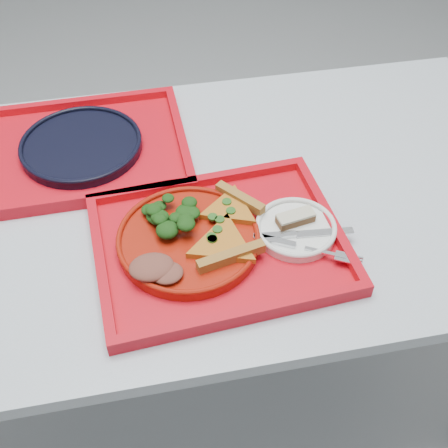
{
  "coord_description": "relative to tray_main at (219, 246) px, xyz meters",
  "views": [
    {
      "loc": [
        -0.04,
        -0.82,
        1.54
      ],
      "look_at": [
        0.09,
        -0.12,
        0.78
      ],
      "focal_mm": 45.0,
      "sensor_mm": 36.0,
      "label": 1
    }
  ],
  "objects": [
    {
      "name": "tray_far",
      "position": [
        -0.24,
        0.32,
        0.0
      ],
      "size": [
        0.46,
        0.36,
        0.01
      ],
      "primitive_type": "cube",
      "rotation": [
        0.0,
        0.0,
        0.02
      ],
      "color": "red",
      "rests_on": "table"
    },
    {
      "name": "navy_plate",
      "position": [
        -0.24,
        0.32,
        0.01
      ],
      "size": [
        0.26,
        0.26,
        0.02
      ],
      "primitive_type": "cylinder",
      "color": "black",
      "rests_on": "tray_far"
    },
    {
      "name": "knife",
      "position": [
        0.15,
        -0.02,
        0.02
      ],
      "size": [
        0.19,
        0.03,
        0.01
      ],
      "primitive_type": "cube",
      "rotation": [
        0.0,
        0.0,
        -0.09
      ],
      "color": "silver",
      "rests_on": "side_plate"
    },
    {
      "name": "ground",
      "position": [
        -0.08,
        0.15,
        -0.76
      ],
      "size": [
        10.0,
        10.0,
        0.0
      ],
      "primitive_type": "plane",
      "color": "#999DA1",
      "rests_on": "ground"
    },
    {
      "name": "table",
      "position": [
        -0.08,
        0.15,
        -0.08
      ],
      "size": [
        1.6,
        0.8,
        0.75
      ],
      "color": "#ABB5C0",
      "rests_on": "ground"
    },
    {
      "name": "pizza_slice_b",
      "position": [
        0.03,
        0.06,
        0.03
      ],
      "size": [
        0.16,
        0.16,
        0.02
      ],
      "primitive_type": null,
      "rotation": [
        0.0,
        0.0,
        3.83
      ],
      "color": "gold",
      "rests_on": "dinner_plate"
    },
    {
      "name": "side_plate",
      "position": [
        0.14,
        -0.0,
        0.01
      ],
      "size": [
        0.15,
        0.15,
        0.01
      ],
      "primitive_type": "cylinder",
      "color": "white",
      "rests_on": "tray_main"
    },
    {
      "name": "salad_heap",
      "position": [
        -0.08,
        0.06,
        0.05
      ],
      "size": [
        0.1,
        0.09,
        0.05
      ],
      "primitive_type": "ellipsoid",
      "color": "black",
      "rests_on": "dinner_plate"
    },
    {
      "name": "dinner_plate",
      "position": [
        -0.05,
        0.01,
        0.02
      ],
      "size": [
        0.26,
        0.26,
        0.02
      ],
      "primitive_type": "cylinder",
      "color": "#99180A",
      "rests_on": "tray_main"
    },
    {
      "name": "tray_main",
      "position": [
        0.0,
        0.0,
        0.0
      ],
      "size": [
        0.47,
        0.38,
        0.01
      ],
      "primitive_type": "cube",
      "rotation": [
        0.0,
        0.0,
        0.07
      ],
      "color": "red",
      "rests_on": "table"
    },
    {
      "name": "dessert_bar",
      "position": [
        0.15,
        0.01,
        0.03
      ],
      "size": [
        0.07,
        0.04,
        0.02
      ],
      "rotation": [
        0.0,
        0.0,
        0.19
      ],
      "color": "#502A1A",
      "rests_on": "side_plate"
    },
    {
      "name": "meat_portion",
      "position": [
        -0.13,
        -0.06,
        0.04
      ],
      "size": [
        0.08,
        0.06,
        0.02
      ],
      "primitive_type": "ellipsoid",
      "color": "brown",
      "rests_on": "dinner_plate"
    },
    {
      "name": "pizza_slice_a",
      "position": [
        0.0,
        -0.02,
        0.03
      ],
      "size": [
        0.15,
        0.17,
        0.02
      ],
      "primitive_type": null,
      "rotation": [
        0.0,
        0.0,
        1.79
      ],
      "color": "gold",
      "rests_on": "dinner_plate"
    },
    {
      "name": "fork",
      "position": [
        0.14,
        -0.05,
        0.02
      ],
      "size": [
        0.17,
        0.11,
        0.01
      ],
      "primitive_type": "cube",
      "rotation": [
        0.0,
        0.0,
        -0.49
      ],
      "color": "silver",
      "rests_on": "side_plate"
    }
  ]
}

